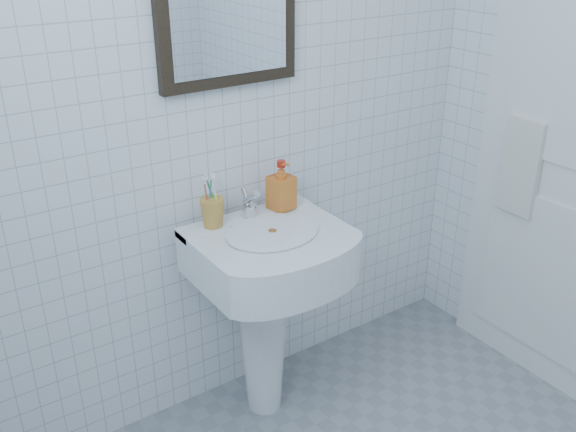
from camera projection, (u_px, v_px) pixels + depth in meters
wall_back at (222, 82)px, 2.14m from camera, size 2.20×0.02×2.50m
washbasin at (265, 291)px, 2.30m from camera, size 0.52×0.38×0.80m
faucet at (250, 205)px, 2.24m from camera, size 0.05×0.10×0.12m
toothbrush_cup at (213, 213)px, 2.17m from camera, size 0.09×0.09×0.10m
soap_dispenser at (281, 185)px, 2.29m from camera, size 0.09×0.10×0.18m
bathroom_door at (575, 146)px, 2.31m from camera, size 0.04×0.80×2.00m
towel_ring at (532, 122)px, 2.42m from camera, size 0.01×0.18×0.18m
hand_towel at (521, 167)px, 2.48m from camera, size 0.03×0.16×0.38m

